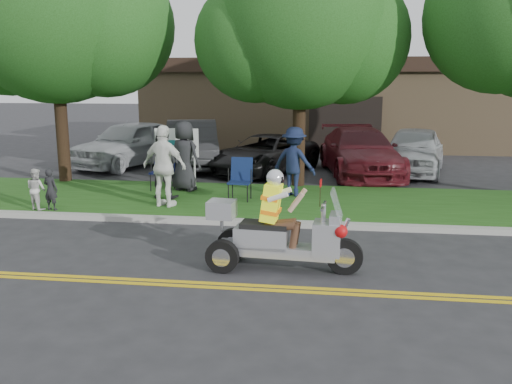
# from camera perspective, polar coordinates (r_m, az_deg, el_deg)

# --- Properties ---
(ground) EXTENTS (120.00, 120.00, 0.00)m
(ground) POSITION_cam_1_polar(r_m,az_deg,el_deg) (8.83, -1.58, -8.76)
(ground) COLOR #28282B
(ground) RESTS_ON ground
(centerline_near) EXTENTS (60.00, 0.10, 0.01)m
(centerline_near) POSITION_cam_1_polar(r_m,az_deg,el_deg) (8.30, -2.23, -10.11)
(centerline_near) COLOR gold
(centerline_near) RESTS_ON ground
(centerline_far) EXTENTS (60.00, 0.10, 0.01)m
(centerline_far) POSITION_cam_1_polar(r_m,az_deg,el_deg) (8.44, -2.04, -9.71)
(centerline_far) COLOR gold
(centerline_far) RESTS_ON ground
(curb) EXTENTS (60.00, 0.25, 0.12)m
(curb) POSITION_cam_1_polar(r_m,az_deg,el_deg) (11.69, 0.81, -3.28)
(curb) COLOR #A8A89E
(curb) RESTS_ON ground
(grass_verge) EXTENTS (60.00, 4.00, 0.10)m
(grass_verge) POSITION_cam_1_polar(r_m,az_deg,el_deg) (13.77, 1.88, -0.99)
(grass_verge) COLOR #1F4A13
(grass_verge) RESTS_ON ground
(commercial_building) EXTENTS (18.00, 8.20, 4.00)m
(commercial_building) POSITION_cam_1_polar(r_m,az_deg,el_deg) (27.17, 9.16, 9.34)
(commercial_building) COLOR #9E7F5B
(commercial_building) RESTS_ON ground
(tree_left) EXTENTS (6.62, 5.40, 7.78)m
(tree_left) POSITION_cam_1_polar(r_m,az_deg,el_deg) (17.16, -20.27, 16.94)
(tree_left) COLOR #332114
(tree_left) RESTS_ON ground
(tree_mid) EXTENTS (5.88, 4.80, 7.05)m
(tree_mid) POSITION_cam_1_polar(r_m,az_deg,el_deg) (15.47, 4.92, 16.69)
(tree_mid) COLOR #332114
(tree_mid) RESTS_ON ground
(business_sign) EXTENTS (1.25, 0.06, 1.75)m
(business_sign) POSITION_cam_1_polar(r_m,az_deg,el_deg) (15.47, -8.34, 4.82)
(business_sign) COLOR silver
(business_sign) RESTS_ON ground
(trike_scooter) EXTENTS (2.58, 0.89, 1.68)m
(trike_scooter) POSITION_cam_1_polar(r_m,az_deg,el_deg) (8.93, 2.19, -4.54)
(trike_scooter) COLOR black
(trike_scooter) RESTS_ON ground
(lawn_chair_a) EXTENTS (0.58, 0.61, 1.05)m
(lawn_chair_a) POSITION_cam_1_polar(r_m,az_deg,el_deg) (13.70, -1.62, 1.69)
(lawn_chair_a) COLOR black
(lawn_chair_a) RESTS_ON grass_verge
(lawn_chair_b) EXTENTS (0.61, 0.64, 1.14)m
(lawn_chair_b) POSITION_cam_1_polar(r_m,az_deg,el_deg) (15.18, -9.69, 2.69)
(lawn_chair_b) COLOR black
(lawn_chair_b) RESTS_ON grass_verge
(spectator_adult_mid) EXTENTS (0.90, 0.73, 1.73)m
(spectator_adult_mid) POSITION_cam_1_polar(r_m,az_deg,el_deg) (13.99, -9.88, 2.87)
(spectator_adult_mid) COLOR black
(spectator_adult_mid) RESTS_ON grass_verge
(spectator_adult_right) EXTENTS (1.23, 0.77, 1.95)m
(spectator_adult_right) POSITION_cam_1_polar(r_m,az_deg,el_deg) (13.02, -9.62, 2.70)
(spectator_adult_right) COLOR white
(spectator_adult_right) RESTS_ON grass_verge
(spectator_chair_a) EXTENTS (1.32, 1.03, 1.80)m
(spectator_chair_a) POSITION_cam_1_polar(r_m,az_deg,el_deg) (14.12, 4.03, 3.22)
(spectator_chair_a) COLOR #151E3C
(spectator_chair_a) RESTS_ON grass_verge
(spectator_chair_b) EXTENTS (1.09, 0.92, 1.89)m
(spectator_chair_b) POSITION_cam_1_polar(r_m,az_deg,el_deg) (14.87, -7.54, 3.77)
(spectator_chair_b) COLOR black
(spectator_chair_b) RESTS_ON grass_verge
(child_left) EXTENTS (0.40, 0.30, 0.98)m
(child_left) POSITION_cam_1_polar(r_m,az_deg,el_deg) (13.43, -20.81, 0.27)
(child_left) COLOR black
(child_left) RESTS_ON grass_verge
(child_right) EXTENTS (0.58, 0.53, 0.97)m
(child_right) POSITION_cam_1_polar(r_m,az_deg,el_deg) (13.61, -22.12, 0.29)
(child_right) COLOR silver
(child_right) RESTS_ON grass_verge
(parked_car_far_left) EXTENTS (3.57, 5.22, 1.65)m
(parked_car_far_left) POSITION_cam_1_polar(r_m,az_deg,el_deg) (20.15, -13.16, 5.00)
(parked_car_far_left) COLOR #B4B7BC
(parked_car_far_left) RESTS_ON ground
(parked_car_left) EXTENTS (2.95, 5.29, 1.65)m
(parked_car_left) POSITION_cam_1_polar(r_m,az_deg,el_deg) (19.55, -6.76, 5.03)
(parked_car_left) COLOR #2E2E31
(parked_car_left) RESTS_ON ground
(parked_car_mid) EXTENTS (3.84, 5.05, 1.27)m
(parked_car_mid) POSITION_cam_1_polar(r_m,az_deg,el_deg) (18.24, 0.99, 4.03)
(parked_car_mid) COLOR black
(parked_car_mid) RESTS_ON ground
(parked_car_right) EXTENTS (2.93, 5.53, 1.53)m
(parked_car_right) POSITION_cam_1_polar(r_m,az_deg,el_deg) (18.07, 10.90, 4.15)
(parked_car_right) COLOR #57141B
(parked_car_right) RESTS_ON ground
(parked_car_far_right) EXTENTS (2.80, 4.85, 1.55)m
(parked_car_far_right) POSITION_cam_1_polar(r_m,az_deg,el_deg) (18.89, 16.26, 4.25)
(parked_car_far_right) COLOR #AAADB1
(parked_car_far_right) RESTS_ON ground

